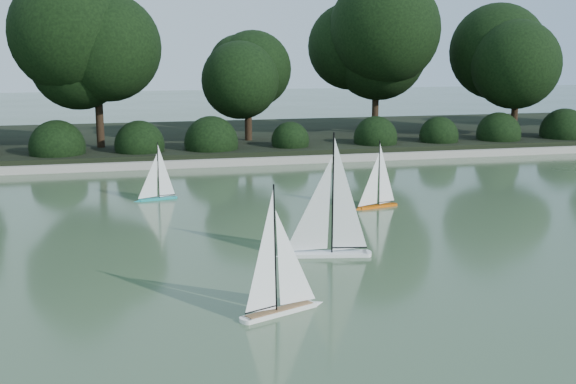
{
  "coord_description": "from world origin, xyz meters",
  "views": [
    {
      "loc": [
        -2.58,
        -8.39,
        2.89
      ],
      "look_at": [
        -0.07,
        2.12,
        0.7
      ],
      "focal_mm": 45.0,
      "sensor_mm": 36.0,
      "label": 1
    }
  ],
  "objects_px": {
    "sailboat_white_b": "(286,291)",
    "sailboat_orange": "(374,197)",
    "sailboat_white_a": "(321,236)",
    "sailboat_teal": "(154,191)"
  },
  "relations": [
    {
      "from": "sailboat_white_b",
      "to": "sailboat_orange",
      "type": "distance_m",
      "value": 5.47
    },
    {
      "from": "sailboat_white_b",
      "to": "sailboat_orange",
      "type": "relative_size",
      "value": 1.18
    },
    {
      "from": "sailboat_white_a",
      "to": "sailboat_teal",
      "type": "height_order",
      "value": "sailboat_white_a"
    },
    {
      "from": "sailboat_white_a",
      "to": "sailboat_orange",
      "type": "distance_m",
      "value": 3.27
    },
    {
      "from": "sailboat_white_b",
      "to": "sailboat_teal",
      "type": "relative_size",
      "value": 1.31
    },
    {
      "from": "sailboat_white_a",
      "to": "sailboat_white_b",
      "type": "height_order",
      "value": "sailboat_white_a"
    },
    {
      "from": "sailboat_white_a",
      "to": "sailboat_white_b",
      "type": "bearing_deg",
      "value": -115.96
    },
    {
      "from": "sailboat_white_b",
      "to": "sailboat_white_a",
      "type": "bearing_deg",
      "value": 64.04
    },
    {
      "from": "sailboat_white_b",
      "to": "sailboat_teal",
      "type": "distance_m",
      "value": 6.43
    },
    {
      "from": "sailboat_orange",
      "to": "sailboat_teal",
      "type": "bearing_deg",
      "value": 157.36
    }
  ]
}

